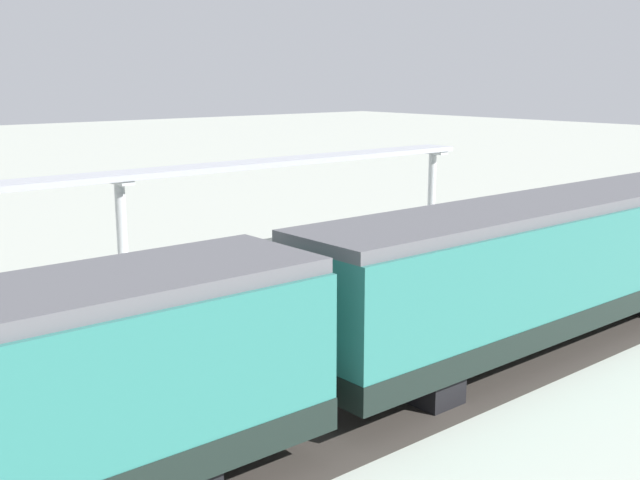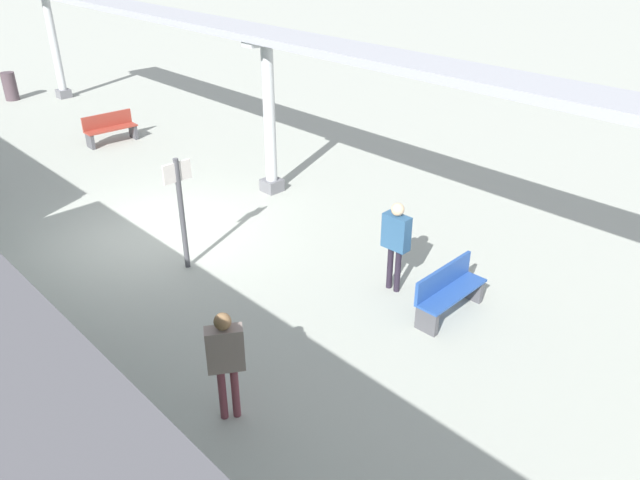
{
  "view_description": "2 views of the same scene",
  "coord_description": "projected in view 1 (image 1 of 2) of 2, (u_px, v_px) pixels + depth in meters",
  "views": [
    {
      "loc": [
        -15.31,
        8.86,
        6.24
      ],
      "look_at": [
        -0.09,
        -3.92,
        1.97
      ],
      "focal_mm": 42.86,
      "sensor_mm": 36.0,
      "label": 1
    },
    {
      "loc": [
        -5.38,
        -10.76,
        6.0
      ],
      "look_at": [
        0.97,
        -4.11,
        1.12
      ],
      "focal_mm": 34.52,
      "sensor_mm": 36.0,
      "label": 2
    }
  ],
  "objects": [
    {
      "name": "ground_plane",
      "position": [
        193.0,
        341.0,
        18.35
      ],
      "size": [
        176.0,
        176.0,
        0.0
      ],
      "primitive_type": "plane",
      "color": "#A8ADA1"
    },
    {
      "name": "trackbed",
      "position": [
        342.0,
        416.0,
        14.3
      ],
      "size": [
        3.2,
        43.65,
        0.01
      ],
      "primitive_type": "cube",
      "color": "#38332D",
      "rests_on": "ground"
    },
    {
      "name": "train_near_carriage",
      "position": [
        541.0,
        269.0,
        17.82
      ],
      "size": [
        2.65,
        13.85,
        3.48
      ],
      "color": "#276962",
      "rests_on": "ground"
    },
    {
      "name": "passenger_waiting_near_edge",
      "position": [
        409.0,
        278.0,
        20.07
      ],
      "size": [
        0.52,
        0.44,
        1.67
      ],
      "color": "brown",
      "rests_on": "ground"
    },
    {
      "name": "bench_mid_platform",
      "position": [
        324.0,
        268.0,
        23.62
      ],
      "size": [
        1.51,
        0.48,
        0.86
      ],
      "color": "#274D9A",
      "rests_on": "ground"
    },
    {
      "name": "passenger_by_the_benches",
      "position": [
        298.0,
        254.0,
        22.73
      ],
      "size": [
        0.24,
        0.5,
        1.7
      ],
      "color": "#241C29",
      "rests_on": "ground"
    },
    {
      "name": "canopy_pillar_nearest",
      "position": [
        431.0,
        199.0,
        28.13
      ],
      "size": [
        1.1,
        0.44,
        3.6
      ],
      "color": "slate",
      "rests_on": "ground"
    },
    {
      "name": "canopy_pillar_second",
      "position": [
        123.0,
        245.0,
        20.42
      ],
      "size": [
        1.1,
        0.44,
        3.6
      ],
      "color": "slate",
      "rests_on": "ground"
    },
    {
      "name": "canopy_beam",
      "position": [
        123.0,
        176.0,
        20.11
      ],
      "size": [
        1.2,
        25.09,
        0.16
      ],
      "primitive_type": "cube",
      "color": "#A8AAB2",
      "rests_on": "canopy_pillar_nearest"
    },
    {
      "name": "platform_info_sign",
      "position": [
        251.0,
        278.0,
        18.95
      ],
      "size": [
        0.56,
        0.1,
        2.2
      ],
      "color": "#4C4C51",
      "rests_on": "ground"
    },
    {
      "name": "tactile_edge_strip",
      "position": [
        282.0,
        386.0,
        15.69
      ],
      "size": [
        0.51,
        31.65,
        0.01
      ],
      "primitive_type": "cube",
      "color": "gold",
      "rests_on": "ground"
    }
  ]
}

